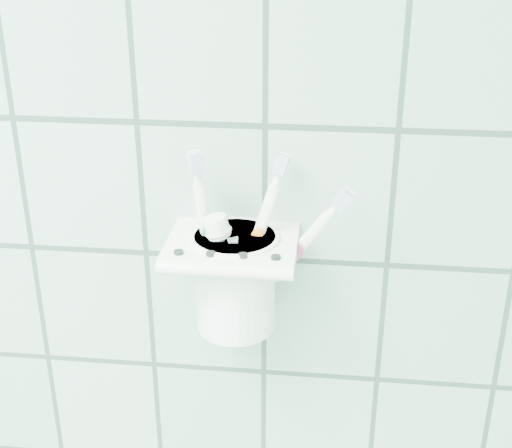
% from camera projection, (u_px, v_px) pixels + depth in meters
% --- Properties ---
extents(holder_bracket, '(0.13, 0.11, 0.04)m').
position_uv_depth(holder_bracket, '(232.00, 248.00, 0.72)').
color(holder_bracket, white).
rests_on(holder_bracket, wall_back).
extents(cup, '(0.09, 0.09, 0.11)m').
position_uv_depth(cup, '(235.00, 278.00, 0.74)').
color(cup, white).
rests_on(cup, holder_bracket).
extents(toothbrush_pink, '(0.03, 0.02, 0.19)m').
position_uv_depth(toothbrush_pink, '(216.00, 236.00, 0.73)').
color(toothbrush_pink, white).
rests_on(toothbrush_pink, cup).
extents(toothbrush_blue, '(0.06, 0.04, 0.19)m').
position_uv_depth(toothbrush_blue, '(228.00, 242.00, 0.71)').
color(toothbrush_blue, white).
rests_on(toothbrush_blue, cup).
extents(toothbrush_orange, '(0.10, 0.03, 0.18)m').
position_uv_depth(toothbrush_orange, '(245.00, 231.00, 0.74)').
color(toothbrush_orange, white).
rests_on(toothbrush_orange, cup).
extents(toothpaste_tube, '(0.05, 0.03, 0.13)m').
position_uv_depth(toothpaste_tube, '(245.00, 261.00, 0.72)').
color(toothpaste_tube, silver).
rests_on(toothpaste_tube, cup).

